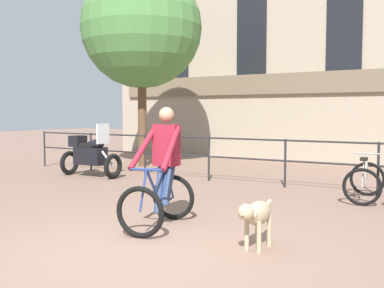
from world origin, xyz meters
TOP-DOWN VIEW (x-y plane):
  - ground_plane at (0.00, 0.00)m, footprint 60.00×60.00m
  - canal_railing at (-0.00, 5.20)m, footprint 15.05×0.05m
  - building_facade at (0.00, 10.99)m, footprint 18.00×0.72m
  - cyclist_with_bike at (-0.42, 1.12)m, footprint 0.88×1.27m
  - dog at (1.17, 0.76)m, footprint 0.25×0.86m
  - parked_motorcycle at (-4.77, 4.26)m, footprint 1.59×0.64m
  - parked_bicycle_near_lamp at (1.74, 4.54)m, footprint 0.75×1.16m
  - tree_canalside_left at (-5.01, 6.76)m, footprint 3.58×3.58m

SIDE VIEW (x-z plane):
  - ground_plane at x=0.00m, z-range 0.00..0.00m
  - parked_bicycle_near_lamp at x=1.74m, z-range -0.07..0.79m
  - dog at x=1.17m, z-range 0.12..0.71m
  - parked_motorcycle at x=-4.77m, z-range -0.11..1.24m
  - canal_railing at x=0.00m, z-range 0.18..1.23m
  - cyclist_with_bike at x=-0.42m, z-range -0.09..1.61m
  - tree_canalside_left at x=-5.01m, z-range 1.16..7.09m
  - building_facade at x=0.00m, z-range -0.02..9.10m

